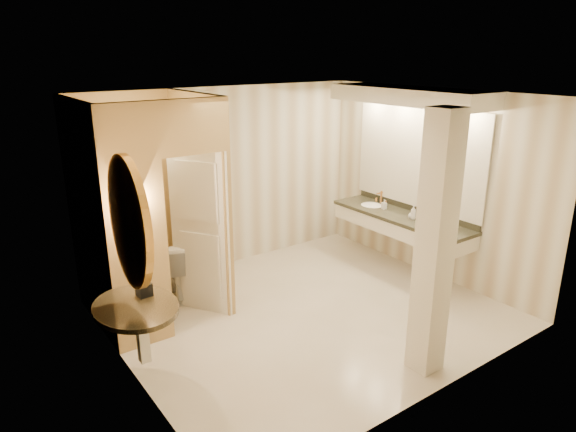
{
  "coord_description": "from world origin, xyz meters",
  "views": [
    {
      "loc": [
        -3.62,
        -4.59,
        3.18
      ],
      "look_at": [
        -0.15,
        0.2,
        1.27
      ],
      "focal_mm": 32.0,
      "sensor_mm": 36.0,
      "label": 1
    }
  ],
  "objects": [
    {
      "name": "pillar",
      "position": [
        0.28,
        -1.65,
        1.35
      ],
      "size": [
        0.29,
        0.29,
        2.7
      ],
      "primitive_type": "cube",
      "color": "silver",
      "rests_on": "floor"
    },
    {
      "name": "soap_bottle_c",
      "position": [
        1.92,
        0.01,
        0.98
      ],
      "size": [
        0.1,
        0.1,
        0.2
      ],
      "primitive_type": "imported",
      "rotation": [
        0.0,
        0.0,
        0.42
      ],
      "color": "#C6B28C",
      "rests_on": "vanity"
    },
    {
      "name": "console_shelf",
      "position": [
        -2.21,
        -0.2,
        1.34
      ],
      "size": [
        0.97,
        0.97,
        1.94
      ],
      "color": "black",
      "rests_on": "floor"
    },
    {
      "name": "soap_bottle_a",
      "position": [
        1.95,
        0.61,
        0.95
      ],
      "size": [
        0.08,
        0.08,
        0.15
      ],
      "primitive_type": "imported",
      "rotation": [
        0.0,
        0.0,
        -0.19
      ],
      "color": "beige",
      "rests_on": "vanity"
    },
    {
      "name": "wall_right",
      "position": [
        2.25,
        0.0,
        1.35
      ],
      "size": [
        0.02,
        4.0,
        2.7
      ],
      "primitive_type": "cube",
      "color": "silver",
      "rests_on": "floor"
    },
    {
      "name": "vanity",
      "position": [
        1.98,
        0.25,
        1.63
      ],
      "size": [
        0.75,
        2.47,
        2.09
      ],
      "color": "silver",
      "rests_on": "floor"
    },
    {
      "name": "ceiling",
      "position": [
        0.0,
        0.0,
        2.7
      ],
      "size": [
        4.5,
        4.5,
        0.0
      ],
      "primitive_type": "plane",
      "rotation": [
        3.14,
        0.0,
        0.0
      ],
      "color": "white",
      "rests_on": "wall_back"
    },
    {
      "name": "toilet_closet",
      "position": [
        -1.13,
        0.97,
        1.39
      ],
      "size": [
        1.5,
        1.55,
        2.7
      ],
      "color": "tan",
      "rests_on": "floor"
    },
    {
      "name": "tissue_box",
      "position": [
        -2.08,
        -0.05,
        0.94
      ],
      "size": [
        0.14,
        0.14,
        0.13
      ],
      "primitive_type": "cube",
      "rotation": [
        0.0,
        0.0,
        0.05
      ],
      "color": "black",
      "rests_on": "console_shelf"
    },
    {
      "name": "floor",
      "position": [
        0.0,
        0.0,
        0.0
      ],
      "size": [
        4.5,
        4.5,
        0.0
      ],
      "primitive_type": "plane",
      "color": "beige",
      "rests_on": "ground"
    },
    {
      "name": "soap_bottle_b",
      "position": [
        1.92,
        0.04,
        0.94
      ],
      "size": [
        0.12,
        0.12,
        0.12
      ],
      "primitive_type": "imported",
      "rotation": [
        0.0,
        0.0,
        0.2
      ],
      "color": "silver",
      "rests_on": "vanity"
    },
    {
      "name": "wall_front",
      "position": [
        0.0,
        -2.0,
        1.35
      ],
      "size": [
        4.5,
        0.02,
        2.7
      ],
      "primitive_type": "cube",
      "color": "silver",
      "rests_on": "floor"
    },
    {
      "name": "wall_left",
      "position": [
        -2.25,
        0.0,
        1.35
      ],
      "size": [
        0.02,
        4.0,
        2.7
      ],
      "primitive_type": "cube",
      "color": "silver",
      "rests_on": "floor"
    },
    {
      "name": "toilet",
      "position": [
        -1.1,
        1.39,
        0.41
      ],
      "size": [
        0.69,
        0.9,
        0.82
      ],
      "primitive_type": "imported",
      "rotation": [
        0.0,
        0.0,
        2.81
      ],
      "color": "white",
      "rests_on": "floor"
    },
    {
      "name": "wall_sconce",
      "position": [
        -1.93,
        0.43,
        1.73
      ],
      "size": [
        0.14,
        0.14,
        0.42
      ],
      "color": "#D28C43",
      "rests_on": "toilet_closet"
    },
    {
      "name": "wall_back",
      "position": [
        0.0,
        2.0,
        1.35
      ],
      "size": [
        4.5,
        0.02,
        2.7
      ],
      "primitive_type": "cube",
      "color": "silver",
      "rests_on": "floor"
    }
  ]
}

